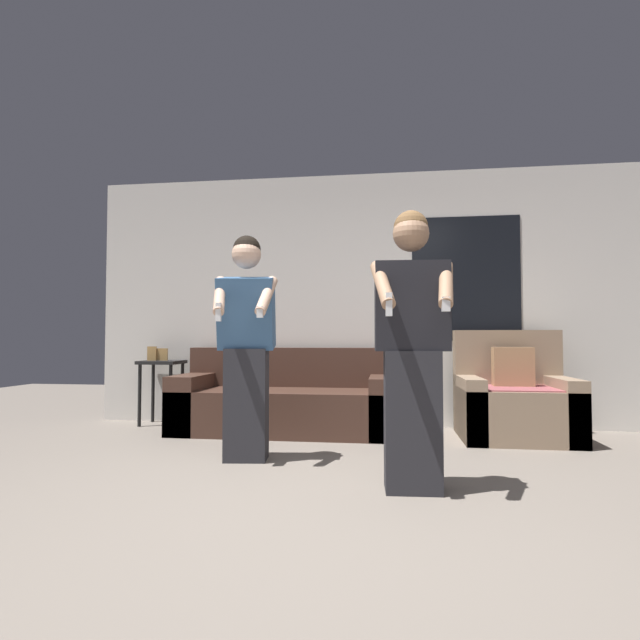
{
  "coord_description": "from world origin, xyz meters",
  "views": [
    {
      "loc": [
        0.28,
        -2.45,
        0.91
      ],
      "look_at": [
        -0.18,
        0.95,
        1.05
      ],
      "focal_mm": 28.0,
      "sensor_mm": 36.0,
      "label": 1
    }
  ],
  "objects_px": {
    "couch": "(288,402)",
    "person_right": "(412,347)",
    "side_table": "(161,373)",
    "person_left": "(246,345)",
    "armchair": "(514,402)"
  },
  "relations": [
    {
      "from": "couch",
      "to": "person_right",
      "type": "bearing_deg",
      "value": -58.16
    },
    {
      "from": "armchair",
      "to": "side_table",
      "type": "relative_size",
      "value": 1.2
    },
    {
      "from": "armchair",
      "to": "person_left",
      "type": "bearing_deg",
      "value": -152.6
    },
    {
      "from": "person_left",
      "to": "person_right",
      "type": "distance_m",
      "value": 1.35
    },
    {
      "from": "side_table",
      "to": "person_right",
      "type": "distance_m",
      "value": 3.28
    },
    {
      "from": "couch",
      "to": "person_right",
      "type": "height_order",
      "value": "person_right"
    },
    {
      "from": "couch",
      "to": "person_left",
      "type": "bearing_deg",
      "value": -93.78
    },
    {
      "from": "armchair",
      "to": "person_right",
      "type": "bearing_deg",
      "value": -119.98
    },
    {
      "from": "couch",
      "to": "armchair",
      "type": "bearing_deg",
      "value": -1.82
    },
    {
      "from": "person_right",
      "to": "armchair",
      "type": "bearing_deg",
      "value": 60.02
    },
    {
      "from": "person_right",
      "to": "side_table",
      "type": "bearing_deg",
      "value": 141.61
    },
    {
      "from": "couch",
      "to": "armchair",
      "type": "height_order",
      "value": "armchair"
    },
    {
      "from": "person_left",
      "to": "person_right",
      "type": "relative_size",
      "value": 1.0
    },
    {
      "from": "side_table",
      "to": "person_left",
      "type": "height_order",
      "value": "person_left"
    },
    {
      "from": "side_table",
      "to": "person_right",
      "type": "height_order",
      "value": "person_right"
    }
  ]
}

